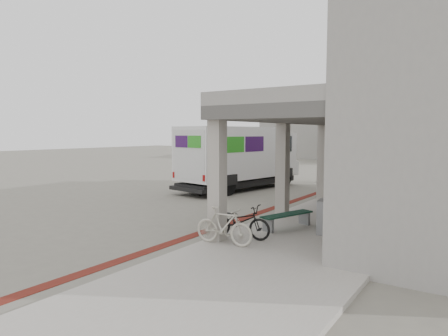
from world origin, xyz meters
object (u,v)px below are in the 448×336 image
Objects in this scene: bench at (287,218)px; bicycle_black at (240,221)px; fedex_truck at (240,156)px; utility_cabinet at (326,217)px; bicycle_cream at (224,226)px.

bench is 1.88m from bicycle_black.
fedex_truck is 10.49m from bicycle_black.
utility_cabinet is 2.52m from bicycle_black.
fedex_truck reaches higher than bicycle_black.
bicycle_black is at bearing -4.71° from bicycle_cream.
fedex_truck reaches higher than bench.
bicycle_cream is at bearing -84.37° from bench.
fedex_truck is 4.19× the size of bench.
fedex_truck is at bearing 149.01° from bench.
fedex_truck is at bearing 25.07° from bicycle_black.
bench is at bearing 168.99° from utility_cabinet.
bicycle_black is 1.10× the size of bicycle_cream.
bicycle_black is at bearing -145.94° from utility_cabinet.
bench is at bearing -39.44° from fedex_truck.
utility_cabinet is 0.54× the size of bicycle_black.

